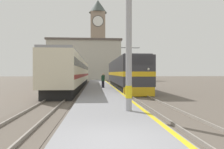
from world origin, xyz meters
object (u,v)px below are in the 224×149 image
at_px(catenary_mast, 130,21).
at_px(clock_tower, 98,37).
at_px(person_on_platform, 103,80).
at_px(locomotive_train, 124,74).
at_px(second_waiting_passenger, 103,80).
at_px(passenger_train, 75,72).

xyz_separation_m(catenary_mast, clock_tower, (-0.71, 62.64, 9.52)).
bearing_deg(person_on_platform, locomotive_train, 34.28).
distance_m(locomotive_train, person_on_platform, 3.53).
height_order(catenary_mast, second_waiting_passenger, catenary_mast).
relative_size(catenary_mast, clock_tower, 0.33).
distance_m(passenger_train, clock_tower, 42.16).
relative_size(person_on_platform, second_waiting_passenger, 1.05).
height_order(passenger_train, second_waiting_passenger, passenger_train).
bearing_deg(clock_tower, passenger_train, -95.60).
distance_m(passenger_train, person_on_platform, 7.44).
xyz_separation_m(locomotive_train, clock_tower, (-2.91, 44.51, 12.14)).
height_order(second_waiting_passenger, clock_tower, clock_tower).
bearing_deg(passenger_train, clock_tower, 84.40).
bearing_deg(second_waiting_passenger, locomotive_train, 31.81).
xyz_separation_m(passenger_train, person_on_platform, (4.00, -6.20, -0.97)).
distance_m(passenger_train, catenary_mast, 23.00).
xyz_separation_m(locomotive_train, catenary_mast, (-2.19, -18.13, 2.62)).
bearing_deg(locomotive_train, person_on_platform, -145.72).
height_order(passenger_train, person_on_platform, passenger_train).
distance_m(locomotive_train, second_waiting_passenger, 3.54).
bearing_deg(person_on_platform, second_waiting_passenger, 122.35).
relative_size(passenger_train, second_waiting_passenger, 19.99).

